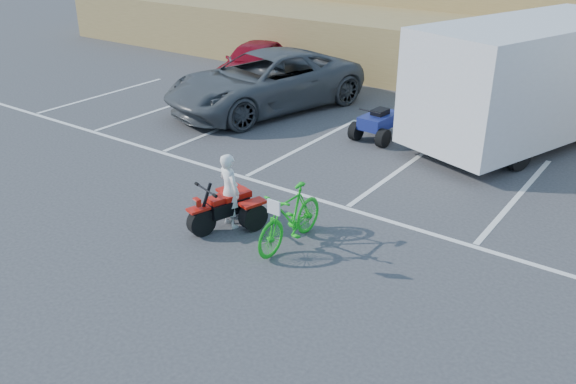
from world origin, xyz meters
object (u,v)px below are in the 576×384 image
Objects in this scene: grey_pickup at (265,81)px; red_car at (254,62)px; rider at (229,190)px; green_dirt_bike at (290,217)px; red_trike_atv at (224,227)px; cargo_trailer at (529,79)px; quad_atv_blue at (378,139)px; quad_atv_green at (423,121)px.

red_car is at bearing 149.87° from grey_pickup.
rider reaches higher than green_dirt_bike.
red_trike_atv is 0.20× the size of cargo_trailer.
rider reaches higher than quad_atv_blue.
red_trike_atv is 6.18m from quad_atv_blue.
rider is at bearing -85.48° from quad_atv_blue.
rider is 1.06× the size of quad_atv_blue.
rider is 0.35× the size of red_car.
red_car is at bearing 142.23° from red_trike_atv.
quad_atv_blue is 1.05× the size of quad_atv_green.
green_dirt_bike is 8.10m from quad_atv_green.
red_trike_atv is 0.97× the size of rider.
red_trike_atv is at bearing -68.94° from red_car.
rider is 7.57m from grey_pickup.
cargo_trailer reaches higher than rider.
green_dirt_bike is at bearing 24.78° from red_trike_atv.
grey_pickup is 0.86× the size of cargo_trailer.
red_car is (-2.26, 2.32, -0.15)m from grey_pickup.
grey_pickup is at bearing -40.65° from rider.
red_car is at bearing 132.44° from green_dirt_bike.
grey_pickup is 4.43× the size of quad_atv_blue.
rider is (0.04, 0.14, 0.74)m from red_trike_atv.
green_dirt_bike is at bearing -33.69° from grey_pickup.
grey_pickup reaches higher than green_dirt_bike.
quad_atv_blue is (0.06, 6.18, 0.00)m from red_trike_atv.
red_car is at bearing 157.65° from quad_atv_green.
green_dirt_bike is 8.36m from grey_pickup.
green_dirt_bike is 0.26× the size of cargo_trailer.
cargo_trailer is at bearing -94.67° from rider.
rider is 6.08m from quad_atv_blue.
rider is 1.11× the size of quad_atv_green.
quad_atv_green is (6.70, -0.62, -0.71)m from red_car.
grey_pickup reaches higher than quad_atv_blue.
green_dirt_bike is at bearing -99.88° from quad_atv_green.
red_car is 3.00× the size of quad_atv_blue.
quad_atv_blue is at bearing -129.27° from cargo_trailer.
green_dirt_bike is at bearing -83.66° from cargo_trailer.
green_dirt_bike is at bearing -62.64° from red_car.
green_dirt_bike is at bearing -72.53° from quad_atv_blue.
grey_pickup is (-5.45, 6.33, 0.30)m from green_dirt_bike.
rider reaches higher than quad_atv_green.
red_car is 0.58× the size of cargo_trailer.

